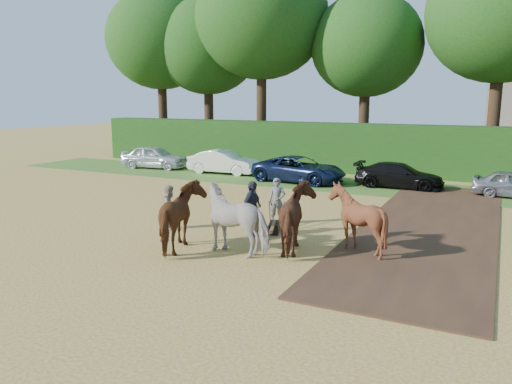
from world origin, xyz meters
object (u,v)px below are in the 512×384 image
Objects in this scene: spectator_far at (252,209)px; parked_cars at (404,175)px; plough_team at (270,218)px; spectator_near at (170,207)px.

parked_cars is (2.97, 11.21, -0.23)m from spectator_far.
spectator_far is 0.27× the size of plough_team.
plough_team is (4.18, -0.73, 0.23)m from spectator_near.
spectator_near reaches higher than parked_cars.
spectator_far is at bearing 134.96° from plough_team.
spectator_near is 3.02m from spectator_far.
plough_team is 0.18× the size of parked_cars.
plough_team reaches higher than spectator_near.
parked_cars is at bearing -10.80° from spectator_far.
spectator_near is 0.04× the size of parked_cars.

